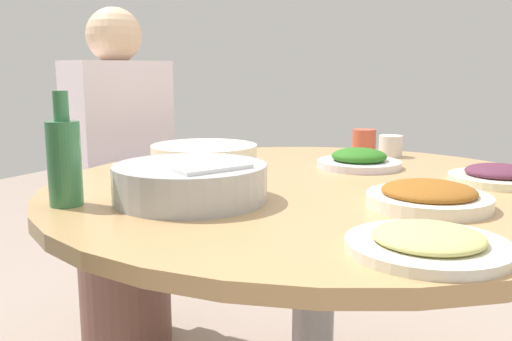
{
  "coord_description": "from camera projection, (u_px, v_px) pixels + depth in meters",
  "views": [
    {
      "loc": [
        -0.48,
        1.19,
        1.01
      ],
      "look_at": [
        0.14,
        0.04,
        0.77
      ],
      "focal_mm": 38.91,
      "sensor_mm": 36.0,
      "label": 1
    }
  ],
  "objects": [
    {
      "name": "dish_noodles",
      "position": [
        428.0,
        242.0,
        0.82
      ],
      "size": [
        0.24,
        0.24,
        0.04
      ],
      "color": "silver",
      "rests_on": "round_dining_table"
    },
    {
      "name": "diner_left",
      "position": [
        119.0,
        136.0,
        1.96
      ],
      "size": [
        0.43,
        0.41,
        0.76
      ],
      "color": "#2D333D",
      "rests_on": "stool_for_diner_left"
    },
    {
      "name": "dish_stirfry",
      "position": [
        429.0,
        196.0,
        1.08
      ],
      "size": [
        0.24,
        0.24,
        0.05
      ],
      "color": "white",
      "rests_on": "round_dining_table"
    },
    {
      "name": "dish_greens",
      "position": [
        359.0,
        160.0,
        1.52
      ],
      "size": [
        0.23,
        0.23,
        0.05
      ],
      "color": "silver",
      "rests_on": "round_dining_table"
    },
    {
      "name": "dish_eggplant",
      "position": [
        498.0,
        176.0,
        1.31
      ],
      "size": [
        0.23,
        0.23,
        0.04
      ],
      "color": "#E8E7C7",
      "rests_on": "round_dining_table"
    },
    {
      "name": "tea_cup_far",
      "position": [
        364.0,
        141.0,
        1.81
      ],
      "size": [
        0.08,
        0.08,
        0.07
      ],
      "primitive_type": "cylinder",
      "color": "#BD5038",
      "rests_on": "round_dining_table"
    },
    {
      "name": "round_dining_table",
      "position": [
        315.0,
        219.0,
        1.32
      ],
      "size": [
        1.27,
        1.27,
        0.74
      ],
      "color": "#99999E",
      "rests_on": "ground"
    },
    {
      "name": "soup_bowl",
      "position": [
        204.0,
        155.0,
        1.57
      ],
      "size": [
        0.3,
        0.3,
        0.06
      ],
      "color": "white",
      "rests_on": "round_dining_table"
    },
    {
      "name": "stool_for_diner_left",
      "position": [
        125.0,
        282.0,
        2.06
      ],
      "size": [
        0.33,
        0.33,
        0.46
      ],
      "primitive_type": "cylinder",
      "color": "brown",
      "rests_on": "ground"
    },
    {
      "name": "green_bottle",
      "position": [
        64.0,
        160.0,
        1.09
      ],
      "size": [
        0.07,
        0.07,
        0.23
      ],
      "color": "#3B7E4C",
      "rests_on": "round_dining_table"
    },
    {
      "name": "tea_cup_near",
      "position": [
        391.0,
        146.0,
        1.71
      ],
      "size": [
        0.07,
        0.07,
        0.07
      ],
      "primitive_type": "cylinder",
      "color": "silver",
      "rests_on": "round_dining_table"
    },
    {
      "name": "rice_bowl",
      "position": [
        190.0,
        182.0,
        1.13
      ],
      "size": [
        0.32,
        0.32,
        0.08
      ],
      "color": "#B2B5BA",
      "rests_on": "round_dining_table"
    }
  ]
}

